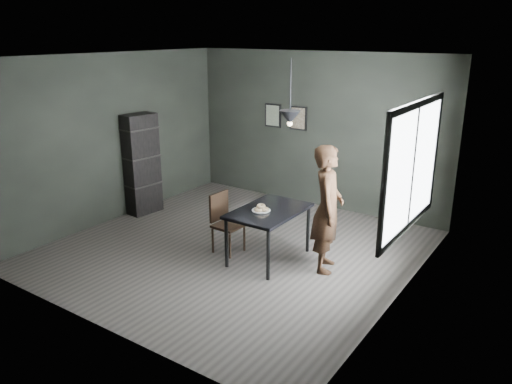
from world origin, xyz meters
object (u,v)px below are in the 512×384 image
Objects in this scene: shelf_unit at (142,164)px; pendant_lamp at (290,117)px; cafe_table at (269,215)px; woman at (327,209)px; wood_chair at (224,219)px; white_plate at (261,211)px.

pendant_lamp reaches higher than shelf_unit.
pendant_lamp is at bearing 21.80° from cafe_table.
cafe_table is at bearing 80.82° from woman.
cafe_table is 0.85m from woman.
woman is (0.81, 0.19, 0.20)m from cafe_table.
cafe_table is at bearing -158.20° from pendant_lamp.
woman is 0.98× the size of shelf_unit.
woman is at bearing 3.50° from shelf_unit.
woman is 1.96× the size of wood_chair.
cafe_table is at bearing 64.77° from white_plate.
white_plate is 0.27× the size of pendant_lamp.
cafe_table is 5.22× the size of white_plate.
woman reaches higher than white_plate.
shelf_unit is at bearing 64.71° from woman.
white_plate is 0.26× the size of wood_chair.
woman is 3.73m from shelf_unit.
pendant_lamp is (0.25, 0.10, 1.38)m from cafe_table.
cafe_table is 1.41m from pendant_lamp.
white_plate is at bearing -144.81° from pendant_lamp.
white_plate is 0.13× the size of woman.
woman is at bearing 14.58° from wood_chair.
pendant_lamp reaches higher than wood_chair.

